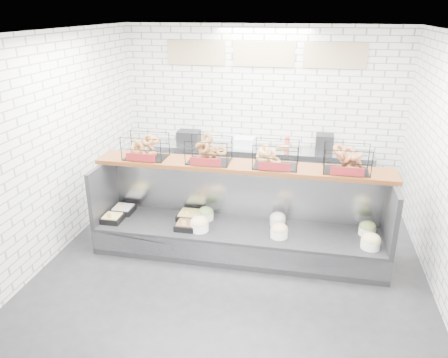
# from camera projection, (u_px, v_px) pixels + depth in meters

# --- Properties ---
(ground) EXTENTS (5.50, 5.50, 0.00)m
(ground) POSITION_uv_depth(u_px,v_px,m) (234.00, 264.00, 5.95)
(ground) COLOR black
(ground) RESTS_ON ground
(room_shell) EXTENTS (5.02, 5.51, 3.01)m
(room_shell) POSITION_uv_depth(u_px,v_px,m) (244.00, 105.00, 5.74)
(room_shell) COLOR white
(room_shell) RESTS_ON ground
(display_case) EXTENTS (4.00, 0.90, 1.20)m
(display_case) POSITION_uv_depth(u_px,v_px,m) (239.00, 231.00, 6.15)
(display_case) COLOR black
(display_case) RESTS_ON ground
(bagel_shelf) EXTENTS (4.10, 0.50, 0.40)m
(bagel_shelf) POSITION_uv_depth(u_px,v_px,m) (242.00, 156.00, 5.92)
(bagel_shelf) COLOR #48230F
(bagel_shelf) RESTS_ON display_case
(prep_counter) EXTENTS (4.00, 0.60, 1.20)m
(prep_counter) POSITION_uv_depth(u_px,v_px,m) (258.00, 170.00, 8.00)
(prep_counter) COLOR #93969B
(prep_counter) RESTS_ON ground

